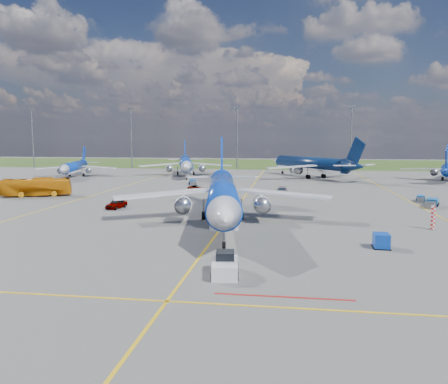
# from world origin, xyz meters

# --- Properties ---
(ground) EXTENTS (400.00, 400.00, 0.00)m
(ground) POSITION_xyz_m (0.00, 0.00, 0.00)
(ground) COLOR #525250
(ground) RESTS_ON ground
(grass_strip) EXTENTS (400.00, 80.00, 0.01)m
(grass_strip) POSITION_xyz_m (0.00, 150.00, 0.00)
(grass_strip) COLOR #2D4719
(grass_strip) RESTS_ON ground
(taxiway_lines) EXTENTS (60.25, 160.00, 0.02)m
(taxiway_lines) POSITION_xyz_m (0.17, 27.70, 0.01)
(taxiway_lines) COLOR yellow
(taxiway_lines) RESTS_ON ground
(floodlight_masts) EXTENTS (202.20, 0.50, 22.70)m
(floodlight_masts) POSITION_xyz_m (10.00, 110.00, 12.56)
(floodlight_masts) COLOR slate
(floodlight_masts) RESTS_ON ground
(warning_post) EXTENTS (0.50, 0.50, 3.00)m
(warning_post) POSITION_xyz_m (26.00, 8.00, 1.50)
(warning_post) COLOR red
(warning_post) RESTS_ON ground
(bg_jet_nw) EXTENTS (32.16, 37.74, 8.53)m
(bg_jet_nw) POSITION_xyz_m (-53.61, 71.95, 0.00)
(bg_jet_nw) COLOR #0B34A2
(bg_jet_nw) RESTS_ON ground
(bg_jet_nnw) EXTENTS (39.00, 45.85, 10.39)m
(bg_jet_nnw) POSITION_xyz_m (-22.14, 80.09, 0.00)
(bg_jet_nnw) COLOR #0B34A2
(bg_jet_nnw) RESTS_ON ground
(bg_jet_n) EXTENTS (51.26, 54.15, 11.30)m
(bg_jet_n) POSITION_xyz_m (14.63, 79.86, 0.00)
(bg_jet_n) COLOR #071A3E
(bg_jet_n) RESTS_ON ground
(main_airliner) EXTENTS (38.58, 47.01, 11.13)m
(main_airliner) POSITION_xyz_m (-0.28, 8.36, 0.00)
(main_airliner) COLOR #0B34A2
(main_airliner) RESTS_ON ground
(pushback_tug) EXTENTS (2.54, 5.66, 1.89)m
(pushback_tug) POSITION_xyz_m (3.16, -13.59, 0.76)
(pushback_tug) COLOR silver
(pushback_tug) RESTS_ON ground
(uld_container) EXTENTS (1.58, 1.94, 1.51)m
(uld_container) POSITION_xyz_m (17.80, -2.44, 0.75)
(uld_container) COLOR #0C3BB2
(uld_container) RESTS_ON ground
(apron_bus) EXTENTS (13.16, 7.71, 3.62)m
(apron_bus) POSITION_xyz_m (-40.31, 30.20, 1.81)
(apron_bus) COLOR orange
(apron_bus) RESTS_ON ground
(service_car_a) EXTENTS (2.56, 4.70, 1.52)m
(service_car_a) POSITION_xyz_m (-19.02, 18.08, 0.76)
(service_car_a) COLOR #999999
(service_car_a) RESTS_ON ground
(service_car_b) EXTENTS (4.52, 3.67, 1.14)m
(service_car_b) POSITION_xyz_m (-11.16, 43.55, 0.57)
(service_car_b) COLOR #999999
(service_car_b) RESTS_ON ground
(service_car_c) EXTENTS (2.62, 5.00, 1.38)m
(service_car_c) POSITION_xyz_m (7.04, 40.09, 0.69)
(service_car_c) COLOR #999999
(service_car_c) RESTS_ON ground
(baggage_tug_w) EXTENTS (3.61, 5.76, 1.26)m
(baggage_tug_w) POSITION_xyz_m (31.79, 27.15, 0.59)
(baggage_tug_w) COLOR #195C9B
(baggage_tug_w) RESTS_ON ground
(baggage_tug_c) EXTENTS (2.69, 5.46, 1.18)m
(baggage_tug_c) POSITION_xyz_m (-14.69, 55.60, 0.55)
(baggage_tug_c) COLOR #194C96
(baggage_tug_c) RESTS_ON ground
(baggage_tug_e) EXTENTS (2.48, 4.79, 1.04)m
(baggage_tug_e) POSITION_xyz_m (31.84, 33.32, 0.49)
(baggage_tug_e) COLOR #1B5FA6
(baggage_tug_e) RESTS_ON ground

